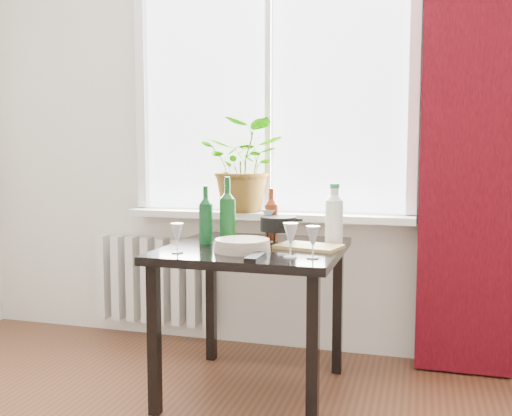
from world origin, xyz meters
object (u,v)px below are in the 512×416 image
(potted_plant, at_px, (246,165))
(wine_bottle_left, at_px, (206,214))
(wineglass_back_left, at_px, (226,220))
(cutting_board, at_px, (309,247))
(wine_bottle_right, at_px, (227,210))
(wineglass_far_right, at_px, (313,242))
(cleaning_bottle, at_px, (334,213))
(bottle_amber, at_px, (271,214))
(plate_stack, at_px, (242,245))
(tv_remote, at_px, (256,257))
(wineglass_front_right, at_px, (290,240))
(table, at_px, (254,265))
(wineglass_back_center, at_px, (269,225))
(radiator, at_px, (155,280))
(wineglass_front_left, at_px, (177,238))
(fondue_pot, at_px, (278,230))

(potted_plant, xyz_separation_m, wine_bottle_left, (-0.03, -0.58, -0.23))
(wineglass_back_left, bearing_deg, cutting_board, -29.72)
(cutting_board, bearing_deg, wine_bottle_right, 179.00)
(wineglass_far_right, bearing_deg, cleaning_bottle, 85.52)
(bottle_amber, xyz_separation_m, plate_stack, (-0.05, -0.34, -0.11))
(tv_remote, bearing_deg, wineglass_front_right, 28.97)
(bottle_amber, distance_m, plate_stack, 0.36)
(potted_plant, distance_m, wineglass_front_right, 1.01)
(table, distance_m, wineglass_front_right, 0.38)
(table, xyz_separation_m, plate_stack, (-0.01, -0.15, 0.12))
(wine_bottle_right, relative_size, wineglass_back_center, 2.01)
(table, bearing_deg, wineglass_front_right, -45.96)
(radiator, height_order, wineglass_front_left, wineglass_front_left)
(wineglass_back_center, xyz_separation_m, wineglass_back_left, (-0.28, 0.14, -0.00))
(wine_bottle_left, height_order, tv_remote, wine_bottle_left)
(plate_stack, distance_m, tv_remote, 0.21)
(bottle_amber, height_order, wineglass_back_center, bottle_amber)
(table, bearing_deg, fondue_pot, 41.67)
(bottle_amber, relative_size, wineglass_front_right, 1.80)
(table, height_order, wineglass_front_right, wineglass_front_right)
(table, distance_m, fondue_pot, 0.21)
(wineglass_far_right, bearing_deg, wine_bottle_left, 157.18)
(wine_bottle_right, bearing_deg, tv_remote, -54.63)
(wineglass_front_left, bearing_deg, table, 43.55)
(table, height_order, wineglass_back_left, wineglass_back_left)
(cleaning_bottle, xyz_separation_m, wineglass_back_left, (-0.62, 0.15, -0.07))
(wine_bottle_right, bearing_deg, wine_bottle_left, -174.66)
(plate_stack, relative_size, cutting_board, 0.88)
(cleaning_bottle, bearing_deg, wineglass_back_left, 166.74)
(wineglass_far_right, distance_m, fondue_pot, 0.40)
(tv_remote, distance_m, cutting_board, 0.38)
(radiator, distance_m, potted_plant, 0.97)
(table, height_order, wineglass_far_right, wineglass_far_right)
(radiator, xyz_separation_m, cutting_board, (1.12, -0.61, 0.37))
(wineglass_front_left, bearing_deg, radiator, 121.99)
(bottle_amber, distance_m, wineglass_back_center, 0.06)
(fondue_pot, bearing_deg, table, -125.04)
(wineglass_back_left, distance_m, fondue_pot, 0.42)
(bottle_amber, relative_size, tv_remote, 1.54)
(bottle_amber, bearing_deg, wine_bottle_right, -139.01)
(plate_stack, bearing_deg, potted_plant, 105.93)
(bottle_amber, bearing_deg, wineglass_far_right, -54.71)
(wine_bottle_right, xyz_separation_m, cutting_board, (0.42, -0.01, -0.16))
(wine_bottle_left, relative_size, wineglass_back_left, 1.77)
(wineglass_far_right, distance_m, tv_remote, 0.26)
(wineglass_front_left, xyz_separation_m, fondue_pot, (0.39, 0.36, 0.00))
(wine_bottle_right, height_order, plate_stack, wine_bottle_right)
(potted_plant, distance_m, plate_stack, 0.86)
(plate_stack, bearing_deg, wineglass_front_left, -156.91)
(potted_plant, distance_m, wineglass_back_left, 0.41)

